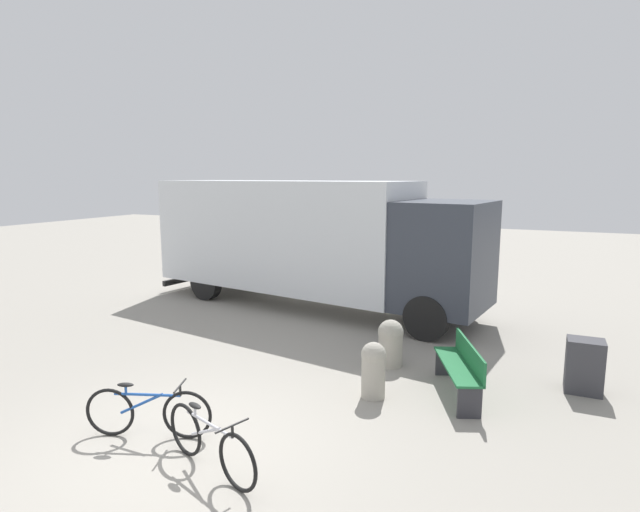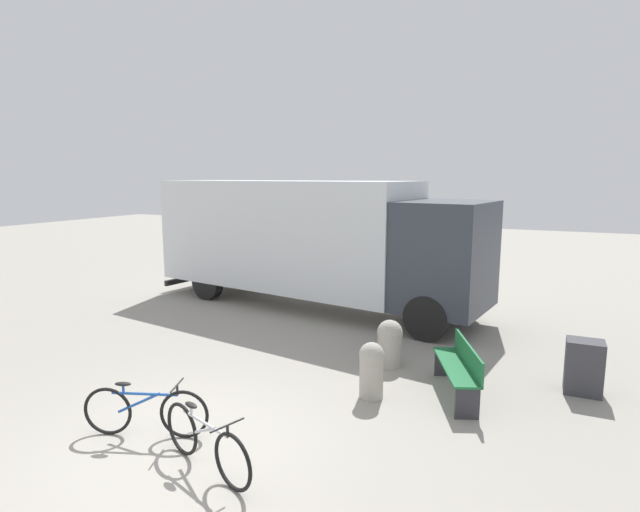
# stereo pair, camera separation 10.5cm
# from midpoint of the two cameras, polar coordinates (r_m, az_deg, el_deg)

# --- Properties ---
(ground_plane) EXTENTS (60.00, 60.00, 0.00)m
(ground_plane) POSITION_cam_midpoint_polar(r_m,az_deg,el_deg) (6.95, -16.00, -20.25)
(ground_plane) COLOR gray
(delivery_truck) EXTENTS (9.23, 3.64, 3.26)m
(delivery_truck) POSITION_cam_midpoint_polar(r_m,az_deg,el_deg) (12.93, -1.71, 2.13)
(delivery_truck) COLOR silver
(delivery_truck) RESTS_ON ground
(park_bench) EXTENTS (0.99, 1.68, 0.83)m
(park_bench) POSITION_cam_midpoint_polar(r_m,az_deg,el_deg) (8.18, 15.49, -12.00)
(park_bench) COLOR #1E6638
(park_bench) RESTS_ON ground
(bicycle_near) EXTENTS (1.60, 0.67, 0.74)m
(bicycle_near) POSITION_cam_midpoint_polar(r_m,az_deg,el_deg) (7.15, -19.48, -16.44)
(bicycle_near) COLOR black
(bicycle_near) RESTS_ON ground
(bicycle_middle) EXTENTS (1.60, 0.66, 0.74)m
(bicycle_middle) POSITION_cam_midpoint_polar(r_m,az_deg,el_deg) (6.24, -13.00, -20.09)
(bicycle_middle) COLOR black
(bicycle_middle) RESTS_ON ground
(bollard_near_bench) EXTENTS (0.38, 0.38, 0.88)m
(bollard_near_bench) POSITION_cam_midpoint_polar(r_m,az_deg,el_deg) (7.85, 5.73, -12.61)
(bollard_near_bench) COLOR #9E998C
(bollard_near_bench) RESTS_ON ground
(bollard_far_bench) EXTENTS (0.46, 0.46, 0.85)m
(bollard_far_bench) POSITION_cam_midpoint_polar(r_m,az_deg,el_deg) (9.13, 7.73, -9.66)
(bollard_far_bench) COLOR #9E998C
(bollard_far_bench) RESTS_ON ground
(utility_box) EXTENTS (0.54, 0.42, 0.85)m
(utility_box) POSITION_cam_midpoint_polar(r_m,az_deg,el_deg) (9.00, 27.67, -11.07)
(utility_box) COLOR #38383D
(utility_box) RESTS_ON ground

